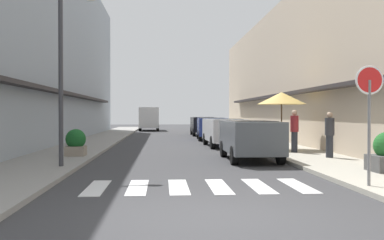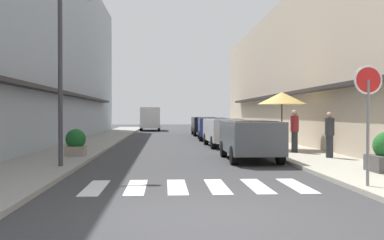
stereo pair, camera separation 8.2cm
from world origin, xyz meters
TOP-DOWN VIEW (x-y plane):
  - ground_plane at (0.00, 17.15)m, footprint 94.33×94.33m
  - sidewalk_left at (-4.80, 17.15)m, footprint 2.75×60.03m
  - sidewalk_right at (4.80, 17.15)m, footprint 2.75×60.03m
  - building_row_left at (-8.67, 18.30)m, footprint 5.50×40.59m
  - building_row_right at (8.67, 18.30)m, footprint 5.50×40.59m
  - crosswalk at (-0.00, 3.03)m, footprint 5.20×2.20m
  - parked_car_near at (2.37, 8.73)m, footprint 1.84×4.20m
  - parked_car_mid at (2.37, 15.54)m, footprint 1.90×4.50m
  - parked_car_far at (2.37, 21.48)m, footprint 1.96×4.10m
  - parked_car_distant at (2.37, 27.58)m, footprint 1.83×4.15m
  - delivery_van at (-2.22, 38.38)m, footprint 2.12×5.45m
  - round_street_sign at (3.73, 2.21)m, footprint 0.65×0.07m
  - street_lamp at (-3.75, 6.41)m, footprint 1.19×0.28m
  - cafe_umbrella at (4.55, 12.39)m, footprint 2.21×2.21m
  - planter_midblock at (-4.16, 9.83)m, footprint 0.77×0.77m
  - pedestrian_walking_near at (5.26, 8.45)m, footprint 0.34×0.34m
  - pedestrian_walking_far at (4.63, 10.67)m, footprint 0.34×0.34m

SIDE VIEW (x-z plane):
  - ground_plane at x=0.00m, z-range 0.00..0.00m
  - crosswalk at x=0.00m, z-range 0.00..0.01m
  - sidewalk_left at x=-4.80m, z-range 0.00..0.12m
  - sidewalk_right at x=4.80m, z-range 0.00..0.12m
  - planter_midblock at x=-4.16m, z-range 0.11..1.13m
  - parked_car_far at x=2.37m, z-range 0.19..1.66m
  - parked_car_distant at x=2.37m, z-range 0.19..1.66m
  - parked_car_near at x=2.37m, z-range 0.19..1.66m
  - parked_car_mid at x=2.37m, z-range 0.19..1.66m
  - pedestrian_walking_near at x=5.26m, z-range 0.16..1.83m
  - pedestrian_walking_far at x=4.63m, z-range 0.17..1.93m
  - delivery_van at x=-2.22m, z-range 0.22..2.59m
  - round_street_sign at x=3.73m, z-range 0.83..3.51m
  - cafe_umbrella at x=4.55m, z-range 1.12..3.71m
  - street_lamp at x=-3.75m, z-range 0.72..6.13m
  - building_row_right at x=8.67m, z-range 0.00..8.43m
  - building_row_left at x=-8.67m, z-range 0.00..11.59m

